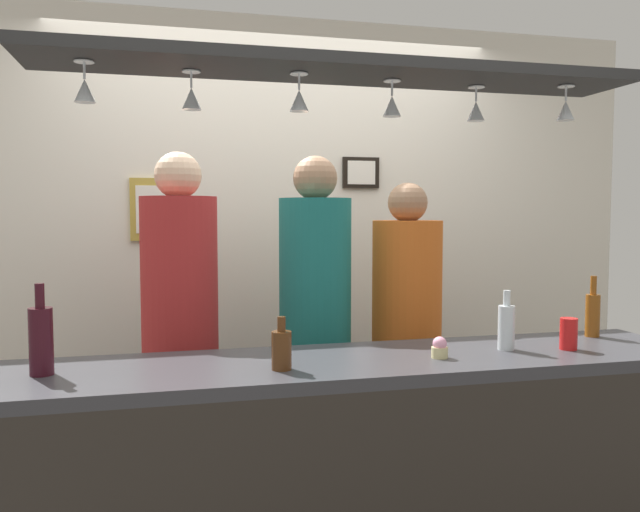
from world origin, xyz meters
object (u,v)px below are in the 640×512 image
Objects in this scene: bottle_beer_brown_stubby at (282,349)px; picture_frame_upper_small at (361,173)px; picture_frame_caricature at (155,209)px; person_left_red_shirt at (180,308)px; bottle_beer_amber_tall at (593,313)px; cupcake at (440,348)px; person_right_orange_shirt at (407,316)px; drink_can at (569,334)px; bottle_soda_clear at (506,326)px; person_middle_teal_shirt at (315,304)px; bottle_wine_dark_red at (41,339)px.

bottle_beer_brown_stubby is 1.82m from picture_frame_upper_small.
bottle_beer_brown_stubby is 1.63m from picture_frame_caricature.
person_left_red_shirt is at bearing -80.76° from picture_frame_caricature.
bottle_beer_brown_stubby is 0.69× the size of bottle_beer_amber_tall.
picture_frame_upper_small reaches higher than bottle_beer_amber_tall.
bottle_beer_brown_stubby reaches higher than cupcake.
person_right_orange_shirt is 7.47× the size of picture_frame_upper_small.
person_left_red_shirt is at bearing 151.85° from drink_can.
person_right_orange_shirt reaches higher than bottle_soda_clear.
person_middle_teal_shirt is at bearing 0.00° from person_left_red_shirt.
picture_frame_upper_small is (0.44, 0.69, 0.66)m from person_middle_teal_shirt.
bottle_soda_clear is 1.89× the size of drink_can.
bottle_soda_clear is at bearing -80.12° from person_right_orange_shirt.
bottle_wine_dark_red is at bearing 171.32° from bottle_beer_brown_stubby.
person_right_orange_shirt is at bearing 114.97° from drink_can.
picture_frame_upper_small is at bearing 83.79° from cupcake.
drink_can is at bearing -75.31° from picture_frame_upper_small.
picture_frame_caricature is (-1.20, 0.69, 0.53)m from person_right_orange_shirt.
drink_can is (1.45, -0.77, -0.04)m from person_left_red_shirt.
bottle_wine_dark_red is at bearing 179.46° from bottle_soda_clear.
person_right_orange_shirt reaches higher than drink_can.
bottle_beer_brown_stubby is 0.90m from bottle_soda_clear.
bottle_beer_brown_stubby is at bearing -133.28° from person_right_orange_shirt.
bottle_beer_amber_tall is 0.83m from cupcake.
person_right_orange_shirt is 0.85m from drink_can.
bottle_wine_dark_red is at bearing -176.56° from bottle_beer_amber_tall.
person_left_red_shirt is 0.88m from bottle_beer_brown_stubby.
person_left_red_shirt is 0.82m from picture_frame_caricature.
bottle_beer_amber_tall is 0.76× the size of picture_frame_caricature.
picture_frame_upper_small is at bearing 63.53° from bottle_beer_brown_stubby.
person_left_red_shirt is 0.84m from bottle_wine_dark_red.
person_middle_teal_shirt is 22.59× the size of cupcake.
bottle_beer_amber_tall is at bearing 3.44° from bottle_wine_dark_red.
bottle_wine_dark_red is 1.49m from picture_frame_caricature.
bottle_beer_brown_stubby is 0.60× the size of bottle_wine_dark_red.
person_right_orange_shirt is at bearing -88.13° from picture_frame_upper_small.
person_middle_teal_shirt reaches higher than picture_frame_caricature.
bottle_beer_brown_stubby is 0.78× the size of bottle_soda_clear.
picture_frame_upper_small is at bearing 95.99° from bottle_soda_clear.
person_left_red_shirt is 9.81× the size of bottle_beer_brown_stubby.
person_left_red_shirt is at bearing 56.88° from bottle_wine_dark_red.
bottle_beer_brown_stubby is at bearing -69.09° from person_left_red_shirt.
bottle_soda_clear is at bearing -84.01° from picture_frame_upper_small.
bottle_beer_brown_stubby is at bearing -173.52° from bottle_soda_clear.
person_left_red_shirt reaches higher than picture_frame_caricature.
drink_can is (0.36, -0.77, 0.04)m from person_right_orange_shirt.
bottle_soda_clear is at bearing 6.48° from bottle_beer_brown_stubby.
picture_frame_upper_small reaches higher than bottle_wine_dark_red.
person_middle_teal_shirt is 5.18× the size of picture_frame_caricature.
person_right_orange_shirt is 0.73m from bottle_soda_clear.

